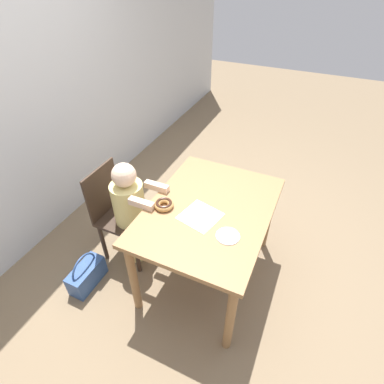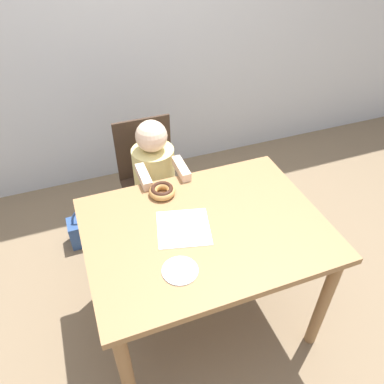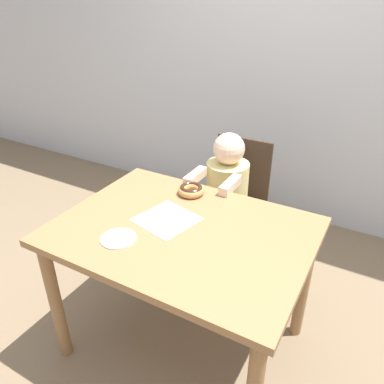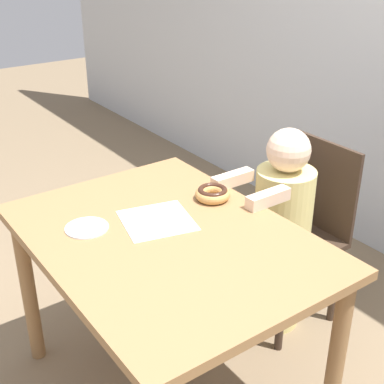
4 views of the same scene
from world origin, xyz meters
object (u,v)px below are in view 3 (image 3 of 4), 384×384
at_px(child_figure, 226,207).
at_px(handbag, 183,224).
at_px(chair, 233,205).
at_px(donut, 191,190).

relative_size(child_figure, handbag, 2.99).
relative_size(chair, handbag, 2.65).
relative_size(chair, donut, 6.26).
relative_size(child_figure, donut, 7.07).
bearing_deg(handbag, child_figure, -24.70).
bearing_deg(chair, handbag, 169.62).
distance_m(child_figure, donut, 0.44).
xyz_separation_m(donut, handbag, (-0.38, 0.54, -0.65)).
height_order(child_figure, handbag, child_figure).
bearing_deg(donut, chair, 83.98).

